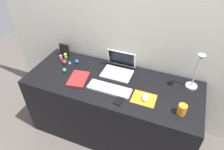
{
  "coord_description": "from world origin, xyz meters",
  "views": [
    {
      "loc": [
        0.55,
        -1.39,
        2.02
      ],
      "look_at": [
        0.0,
        0.0,
        0.83
      ],
      "focal_mm": 32.49,
      "sensor_mm": 36.0,
      "label": 1
    }
  ],
  "objects_px": {
    "notebook_pad": "(78,79)",
    "toy_figurine_red": "(64,62)",
    "laptop": "(119,67)",
    "cell_phone": "(120,100)",
    "coffee_mug": "(182,110)",
    "keyboard": "(109,89)",
    "mouse": "(145,97)",
    "toy_figurine_cyan": "(70,62)",
    "toy_figurine_blue": "(77,61)",
    "toy_figurine_pink": "(61,57)",
    "toy_figurine_lime": "(65,55)",
    "toy_figurine_green": "(64,70)",
    "desk_lamp": "(196,72)",
    "picture_frame": "(65,50)"
  },
  "relations": [
    {
      "from": "keyboard",
      "to": "picture_frame",
      "type": "relative_size",
      "value": 2.73
    },
    {
      "from": "toy_figurine_red",
      "to": "toy_figurine_lime",
      "type": "relative_size",
      "value": 0.84
    },
    {
      "from": "toy_figurine_red",
      "to": "toy_figurine_lime",
      "type": "bearing_deg",
      "value": 117.17
    },
    {
      "from": "keyboard",
      "to": "mouse",
      "type": "distance_m",
      "value": 0.34
    },
    {
      "from": "cell_phone",
      "to": "picture_frame",
      "type": "height_order",
      "value": "picture_frame"
    },
    {
      "from": "laptop",
      "to": "keyboard",
      "type": "bearing_deg",
      "value": -87.05
    },
    {
      "from": "coffee_mug",
      "to": "toy_figurine_blue",
      "type": "xyz_separation_m",
      "value": [
        -1.15,
        0.31,
        -0.02
      ]
    },
    {
      "from": "coffee_mug",
      "to": "toy_figurine_cyan",
      "type": "xyz_separation_m",
      "value": [
        -1.22,
        0.28,
        -0.03
      ]
    },
    {
      "from": "mouse",
      "to": "notebook_pad",
      "type": "height_order",
      "value": "mouse"
    },
    {
      "from": "keyboard",
      "to": "toy_figurine_green",
      "type": "xyz_separation_m",
      "value": [
        -0.54,
        0.08,
        0.01
      ]
    },
    {
      "from": "picture_frame",
      "to": "cell_phone",
      "type": "bearing_deg",
      "value": -28.27
    },
    {
      "from": "toy_figurine_blue",
      "to": "toy_figurine_lime",
      "type": "height_order",
      "value": "toy_figurine_lime"
    },
    {
      "from": "cell_phone",
      "to": "toy_figurine_blue",
      "type": "bearing_deg",
      "value": 154.53
    },
    {
      "from": "coffee_mug",
      "to": "toy_figurine_lime",
      "type": "distance_m",
      "value": 1.38
    },
    {
      "from": "laptop",
      "to": "mouse",
      "type": "relative_size",
      "value": 3.12
    },
    {
      "from": "toy_figurine_red",
      "to": "toy_figurine_pink",
      "type": "bearing_deg",
      "value": 143.68
    },
    {
      "from": "cell_phone",
      "to": "toy_figurine_lime",
      "type": "xyz_separation_m",
      "value": [
        -0.81,
        0.41,
        0.03
      ]
    },
    {
      "from": "keyboard",
      "to": "notebook_pad",
      "type": "bearing_deg",
      "value": 176.56
    },
    {
      "from": "cell_phone",
      "to": "picture_frame",
      "type": "distance_m",
      "value": 0.94
    },
    {
      "from": "toy_figurine_blue",
      "to": "coffee_mug",
      "type": "bearing_deg",
      "value": -15.21
    },
    {
      "from": "notebook_pad",
      "to": "toy_figurine_lime",
      "type": "distance_m",
      "value": 0.44
    },
    {
      "from": "laptop",
      "to": "cell_phone",
      "type": "relative_size",
      "value": 2.34
    },
    {
      "from": "toy_figurine_blue",
      "to": "toy_figurine_green",
      "type": "relative_size",
      "value": 1.1
    },
    {
      "from": "toy_figurine_cyan",
      "to": "toy_figurine_lime",
      "type": "relative_size",
      "value": 0.61
    },
    {
      "from": "picture_frame",
      "to": "toy_figurine_green",
      "type": "distance_m",
      "value": 0.32
    },
    {
      "from": "desk_lamp",
      "to": "coffee_mug",
      "type": "bearing_deg",
      "value": -98.03
    },
    {
      "from": "keyboard",
      "to": "laptop",
      "type": "bearing_deg",
      "value": 92.95
    },
    {
      "from": "cell_phone",
      "to": "toy_figurine_blue",
      "type": "distance_m",
      "value": 0.72
    },
    {
      "from": "keyboard",
      "to": "mouse",
      "type": "xyz_separation_m",
      "value": [
        0.34,
        0.01,
        0.01
      ]
    },
    {
      "from": "coffee_mug",
      "to": "toy_figurine_pink",
      "type": "relative_size",
      "value": 1.68
    },
    {
      "from": "toy_figurine_pink",
      "to": "notebook_pad",
      "type": "bearing_deg",
      "value": -34.59
    },
    {
      "from": "laptop",
      "to": "toy_figurine_blue",
      "type": "distance_m",
      "value": 0.48
    },
    {
      "from": "keyboard",
      "to": "toy_figurine_red",
      "type": "relative_size",
      "value": 8.31
    },
    {
      "from": "toy_figurine_blue",
      "to": "notebook_pad",
      "type": "bearing_deg",
      "value": -57.71
    },
    {
      "from": "toy_figurine_red",
      "to": "laptop",
      "type": "bearing_deg",
      "value": 9.2
    },
    {
      "from": "cell_phone",
      "to": "coffee_mug",
      "type": "bearing_deg",
      "value": 9.1
    },
    {
      "from": "toy_figurine_pink",
      "to": "toy_figurine_lime",
      "type": "distance_m",
      "value": 0.06
    },
    {
      "from": "picture_frame",
      "to": "toy_figurine_pink",
      "type": "relative_size",
      "value": 2.68
    },
    {
      "from": "notebook_pad",
      "to": "toy_figurine_green",
      "type": "relative_size",
      "value": 5.72
    },
    {
      "from": "desk_lamp",
      "to": "toy_figurine_lime",
      "type": "relative_size",
      "value": 6.69
    },
    {
      "from": "notebook_pad",
      "to": "toy_figurine_red",
      "type": "bearing_deg",
      "value": 136.01
    },
    {
      "from": "mouse",
      "to": "toy_figurine_blue",
      "type": "distance_m",
      "value": 0.87
    },
    {
      "from": "keyboard",
      "to": "toy_figurine_lime",
      "type": "xyz_separation_m",
      "value": [
        -0.67,
        0.32,
        0.02
      ]
    },
    {
      "from": "desk_lamp",
      "to": "picture_frame",
      "type": "height_order",
      "value": "desk_lamp"
    },
    {
      "from": "mouse",
      "to": "coffee_mug",
      "type": "distance_m",
      "value": 0.32
    },
    {
      "from": "toy_figurine_blue",
      "to": "cell_phone",
      "type": "bearing_deg",
      "value": -29.61
    },
    {
      "from": "toy_figurine_lime",
      "to": "notebook_pad",
      "type": "bearing_deg",
      "value": -41.92
    },
    {
      "from": "toy_figurine_cyan",
      "to": "toy_figurine_blue",
      "type": "bearing_deg",
      "value": 23.12
    },
    {
      "from": "coffee_mug",
      "to": "toy_figurine_cyan",
      "type": "distance_m",
      "value": 1.25
    },
    {
      "from": "coffee_mug",
      "to": "keyboard",
      "type": "bearing_deg",
      "value": 175.65
    }
  ]
}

